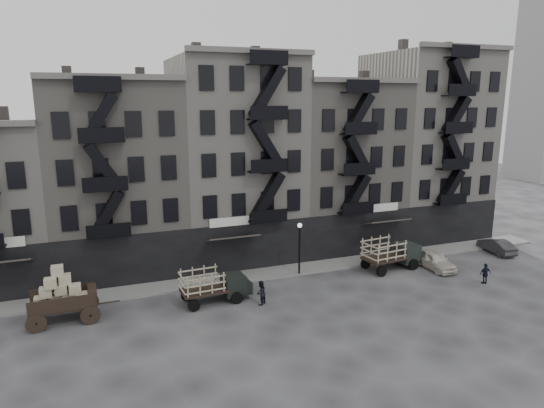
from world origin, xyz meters
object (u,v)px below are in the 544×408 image
object	(u,v)px
wagon	(60,291)
stake_truck_west	(214,283)
stake_truck_east	(392,251)
car_far	(497,246)
pedestrian_mid	(261,293)
car_east	(435,260)
policeman	(485,274)

from	to	relation	value
wagon	stake_truck_west	xyz separation A→B (m)	(9.68, -0.52, -0.67)
wagon	stake_truck_west	size ratio (longest dim) A/B	0.87
stake_truck_east	car_far	bearing A→B (deg)	-5.69
stake_truck_west	stake_truck_east	distance (m)	15.30
wagon	stake_truck_west	distance (m)	9.72
pedestrian_mid	stake_truck_west	bearing A→B (deg)	-67.72
car_east	stake_truck_east	bearing A→B (deg)	161.64
stake_truck_east	car_far	size ratio (longest dim) A/B	1.41
car_east	policeman	size ratio (longest dim) A/B	2.62
car_far	pedestrian_mid	bearing A→B (deg)	13.32
car_far	pedestrian_mid	distance (m)	23.92
pedestrian_mid	policeman	xyz separation A→B (m)	(17.14, -2.49, -0.05)
pedestrian_mid	policeman	size ratio (longest dim) A/B	1.06
stake_truck_west	policeman	distance (m)	20.41
pedestrian_mid	car_far	bearing A→B (deg)	147.89
pedestrian_mid	wagon	bearing A→B (deg)	-48.53
wagon	policeman	distance (m)	30.06
car_far	wagon	bearing A→B (deg)	7.64
stake_truck_east	pedestrian_mid	xyz separation A→B (m)	(-12.39, -2.77, -0.67)
wagon	stake_truck_east	size ratio (longest dim) A/B	0.78
stake_truck_east	policeman	distance (m)	7.13
wagon	car_east	world-z (taller)	wagon
car_east	policeman	distance (m)	4.28
pedestrian_mid	car_east	bearing A→B (deg)	146.52
stake_truck_east	policeman	world-z (taller)	stake_truck_east
car_far	policeman	xyz separation A→B (m)	(-6.59, -5.42, 0.15)
stake_truck_west	car_far	world-z (taller)	stake_truck_west
car_far	car_east	bearing A→B (deg)	16.00
wagon	car_east	size ratio (longest dim) A/B	1.02
wagon	pedestrian_mid	size ratio (longest dim) A/B	2.52
stake_truck_east	pedestrian_mid	distance (m)	12.72
stake_truck_west	stake_truck_east	world-z (taller)	stake_truck_east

